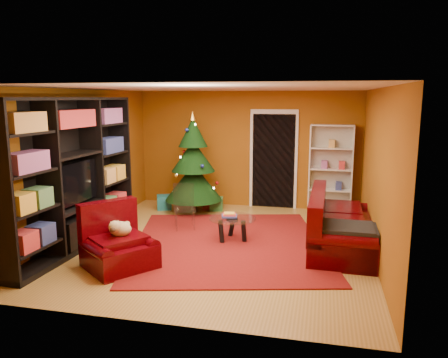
% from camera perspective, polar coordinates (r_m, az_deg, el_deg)
% --- Properties ---
extents(floor, '(5.00, 5.50, 0.05)m').
position_cam_1_polar(floor, '(7.53, -0.69, -8.62)').
color(floor, '#A27A37').
rests_on(floor, ground).
extents(ceiling, '(5.00, 5.50, 0.05)m').
position_cam_1_polar(ceiling, '(7.12, -0.73, 11.98)').
color(ceiling, silver).
rests_on(ceiling, wall_back).
extents(wall_back, '(5.00, 0.05, 2.60)m').
position_cam_1_polar(wall_back, '(9.90, 3.08, 3.88)').
color(wall_back, '#905111').
rests_on(wall_back, ground).
extents(wall_left, '(0.05, 5.50, 2.60)m').
position_cam_1_polar(wall_left, '(8.17, -18.20, 1.95)').
color(wall_left, '#905111').
rests_on(wall_left, ground).
extents(wall_right, '(0.05, 5.50, 2.60)m').
position_cam_1_polar(wall_right, '(7.06, 19.63, 0.57)').
color(wall_right, '#905111').
rests_on(wall_right, ground).
extents(doorway, '(1.06, 0.60, 2.16)m').
position_cam_1_polar(doorway, '(9.80, 6.48, 2.29)').
color(doorway, black).
rests_on(doorway, floor).
extents(rug, '(3.92, 4.30, 0.02)m').
position_cam_1_polar(rug, '(7.50, 0.53, -8.40)').
color(rug, maroon).
rests_on(rug, floor).
extents(media_unit, '(0.61, 3.22, 2.46)m').
position_cam_1_polar(media_unit, '(7.45, -19.33, 0.53)').
color(media_unit, black).
rests_on(media_unit, floor).
extents(christmas_tree, '(1.44, 1.44, 2.19)m').
position_cam_1_polar(christmas_tree, '(9.39, -4.03, 2.04)').
color(christmas_tree, black).
rests_on(christmas_tree, floor).
extents(gift_box_teal, '(0.41, 0.41, 0.31)m').
position_cam_1_polar(gift_box_teal, '(9.83, -7.82, -3.02)').
color(gift_box_teal, '#197787').
rests_on(gift_box_teal, floor).
extents(gift_box_green, '(0.33, 0.33, 0.28)m').
position_cam_1_polar(gift_box_green, '(9.67, -1.00, -3.24)').
color(gift_box_green, '#2B733A').
rests_on(gift_box_green, floor).
extents(gift_box_red, '(0.24, 0.24, 0.24)m').
position_cam_1_polar(gift_box_red, '(9.80, -1.95, -3.19)').
color(gift_box_red, maroon).
rests_on(gift_box_red, floor).
extents(white_bookshelf, '(0.91, 0.36, 1.94)m').
position_cam_1_polar(white_bookshelf, '(9.60, 13.76, 1.25)').
color(white_bookshelf, white).
rests_on(white_bookshelf, floor).
extents(armchair, '(1.37, 1.37, 0.76)m').
position_cam_1_polar(armchair, '(6.57, -13.53, -8.08)').
color(armchair, '#380106').
rests_on(armchair, rug).
extents(dog, '(0.48, 0.50, 0.25)m').
position_cam_1_polar(dog, '(6.58, -13.39, -6.35)').
color(dog, '#CFB88C').
rests_on(dog, armchair).
extents(sofa, '(1.05, 2.24, 0.95)m').
position_cam_1_polar(sofa, '(7.43, 15.15, -5.22)').
color(sofa, '#380106').
rests_on(sofa, rug).
extents(coffee_table, '(0.98, 0.98, 0.51)m').
position_cam_1_polar(coffee_table, '(7.60, 1.09, -6.55)').
color(coffee_table, gray).
rests_on(coffee_table, rug).
extents(acrylic_chair, '(0.53, 0.55, 0.78)m').
position_cam_1_polar(acrylic_chair, '(8.23, -5.17, -3.99)').
color(acrylic_chair, '#66605B').
rests_on(acrylic_chair, rug).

